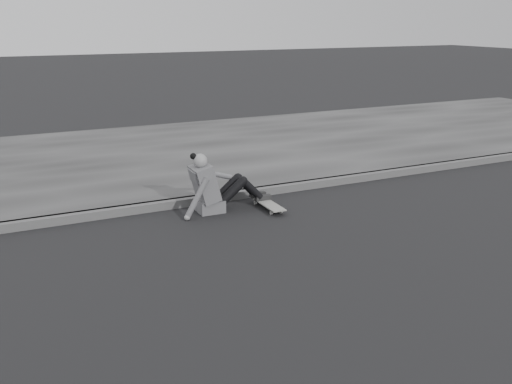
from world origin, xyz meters
TOP-DOWN VIEW (x-y plane):
  - ground at (0.00, 0.00)m, footprint 80.00×80.00m
  - curb at (0.00, 2.58)m, footprint 24.00×0.16m
  - sidewalk at (0.00, 5.60)m, footprint 24.00×6.00m
  - skateboard at (0.05, 1.93)m, footprint 0.20×0.78m
  - seated_woman at (-0.68, 2.18)m, footprint 1.38×0.46m

SIDE VIEW (x-z plane):
  - ground at x=0.00m, z-range 0.00..0.00m
  - curb at x=0.00m, z-range 0.00..0.12m
  - sidewalk at x=0.00m, z-range 0.00..0.12m
  - skateboard at x=0.05m, z-range 0.03..0.12m
  - seated_woman at x=-0.68m, z-range -0.08..0.80m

